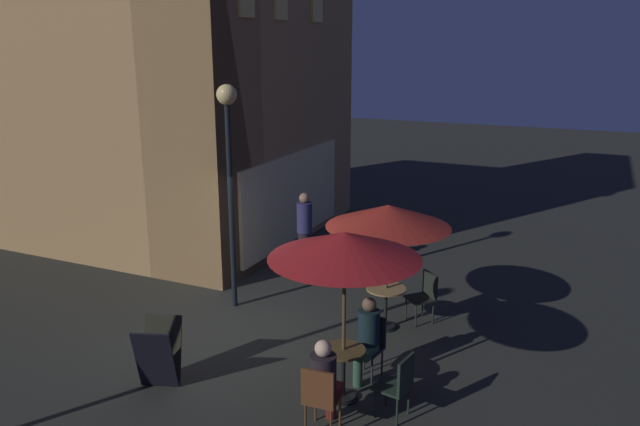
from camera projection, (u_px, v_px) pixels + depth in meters
name	position (u px, v px, depth m)	size (l,w,h in m)	color
ground_plane	(243.00, 332.00, 10.67)	(60.00, 60.00, 0.00)	#2A2B25
cafe_building	(160.00, 80.00, 14.26)	(6.88, 8.86, 7.98)	#A9804E
street_lamp_near_corner	(229.00, 147.00, 10.93)	(0.36, 0.36, 4.13)	black
menu_sandwich_board	(159.00, 354.00, 8.89)	(0.81, 0.75, 0.95)	black
cafe_table_0	(386.00, 300.00, 10.67)	(0.69, 0.69, 0.75)	black
cafe_table_1	(343.00, 366.00, 8.55)	(0.61, 0.61, 0.76)	black
patio_umbrella_0	(388.00, 216.00, 10.28)	(2.10, 2.10, 2.23)	black
patio_umbrella_1	(345.00, 246.00, 8.08)	(2.04, 2.04, 2.44)	black
cafe_chair_0	(425.00, 293.00, 10.96)	(0.61, 0.61, 0.90)	black
cafe_chair_1	(320.00, 395.00, 7.72)	(0.45, 0.45, 0.96)	#583119
cafe_chair_2	(399.00, 382.00, 8.08)	(0.49, 0.49, 0.92)	black
cafe_chair_3	(371.00, 341.00, 9.16)	(0.44, 0.44, 0.93)	#212628
patron_seated_0	(324.00, 379.00, 7.82)	(0.54, 0.36, 1.27)	#561915
patron_seated_1	(367.00, 334.00, 9.01)	(0.53, 0.38, 1.27)	#2D5039
patron_standing_2	(305.00, 235.00, 12.94)	(0.32, 0.32, 1.83)	black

